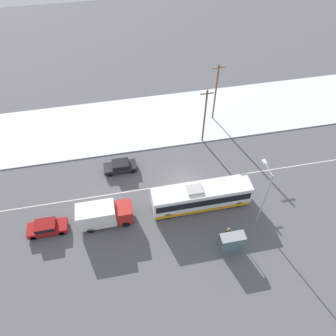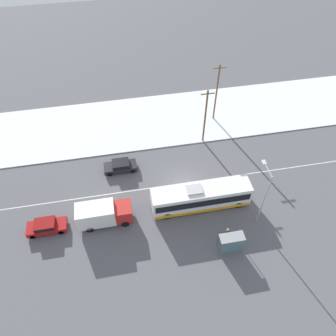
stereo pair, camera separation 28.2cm
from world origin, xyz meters
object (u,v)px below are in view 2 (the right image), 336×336
Objects in this scene: bus_shelter at (232,243)px; utility_pole_snowlot at (217,92)px; box_truck at (103,214)px; utility_pole_roadside at (205,116)px; sedan_car at (120,166)px; parked_car_near_truck at (46,226)px; streetlamp at (264,192)px; pedestrian_at_stop at (227,232)px; city_bus at (201,197)px.

utility_pole_snowlot reaches higher than bus_shelter.
utility_pole_roadside is at bearing 37.19° from box_truck.
sedan_car is 13.00m from utility_pole_roadside.
sedan_car is 0.97× the size of parked_car_near_truck.
parked_car_near_truck is 0.53× the size of streetlamp.
pedestrian_at_stop is 0.18× the size of utility_pole_snowlot.
city_bus reaches higher than box_truck.
parked_car_near_truck is at bearing 173.13° from streetlamp.
pedestrian_at_stop reaches higher than sedan_car.
utility_pole_snowlot is at bearing 33.02° from parked_car_near_truck.
utility_pole_roadside is (1.41, 17.21, 2.83)m from bus_shelter.
bus_shelter is (13.15, -6.16, 0.06)m from box_truck.
pedestrian_at_stop is (13.25, -4.51, -0.58)m from box_truck.
utility_pole_snowlot reaches higher than streetlamp.
box_truck is 3.66× the size of pedestrian_at_stop.
streetlamp is at bearing -6.87° from parked_car_near_truck.
pedestrian_at_stop is at bearing -101.65° from utility_pole_snowlot.
utility_pole_snowlot reaches higher than utility_pole_roadside.
box_truck is 1.41× the size of parked_car_near_truck.
utility_pole_snowlot reaches higher than pedestrian_at_stop.
utility_pole_snowlot is (5.99, 15.30, 3.16)m from city_bus.
utility_pole_roadside is at bearing 101.00° from streetlamp.
parked_car_near_truck is 23.97m from utility_pole_roadside.
pedestrian_at_stop is at bearing 131.26° from sedan_car.
utility_pole_roadside reaches higher than box_truck.
parked_car_near_truck is (-8.99, -7.61, 0.04)m from sedan_car.
sedan_car is 0.49× the size of utility_pole_roadside.
utility_pole_roadside is (1.31, 15.55, 3.46)m from pedestrian_at_stop.
utility_pole_roadside reaches higher than streetlamp.
bus_shelter is at bearing -25.12° from box_truck.
streetlamp is at bearing -90.46° from utility_pole_snowlot.
utility_pole_snowlot reaches higher than sedan_car.
box_truck is at bearing 71.60° from sedan_car.
utility_pole_snowlot reaches higher than parked_car_near_truck.
box_truck is 0.72× the size of utility_pole_roadside.
utility_pole_snowlot is (14.83, 7.88, 4.02)m from sedan_car.
utility_pole_roadside reaches higher than sedan_car.
utility_pole_roadside is (14.56, 11.05, 2.89)m from box_truck.
bus_shelter is (1.74, -6.42, 0.03)m from city_bus.
box_truck is (-11.40, -0.26, -0.03)m from city_bus.
bus_shelter is (-0.10, -1.66, 0.64)m from pedestrian_at_stop.
streetlamp is 14.09m from utility_pole_roadside.
bus_shelter is at bearing -101.05° from utility_pole_snowlot.
sedan_car is at bearing 131.26° from pedestrian_at_stop.
parked_car_near_truck is 2.58× the size of pedestrian_at_stop.
box_truck is at bearing -178.69° from city_bus.
box_truck is 18.50m from utility_pole_roadside.
city_bus is at bearing 105.19° from bus_shelter.
pedestrian_at_stop is 15.99m from utility_pole_roadside.
pedestrian_at_stop is 20.84m from utility_pole_snowlot.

